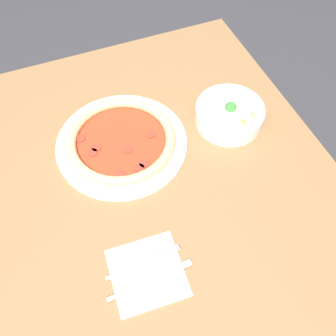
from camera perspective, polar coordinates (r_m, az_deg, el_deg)
The scene contains 7 objects.
ground_plane at distance 1.62m, azimuth -1.26°, elevation -15.55°, with size 8.00×8.00×0.00m, color #333338.
dining_table at distance 1.05m, azimuth -1.88°, elevation -4.72°, with size 1.09×0.93×0.73m.
pizza at distance 1.02m, azimuth -7.12°, elevation 4.09°, with size 0.35×0.35×0.04m.
bowl at distance 1.07m, azimuth 9.37°, elevation 8.19°, with size 0.19×0.19×0.07m.
napkin at distance 0.85m, azimuth -3.19°, elevation -15.63°, with size 0.17×0.17×0.00m.
fork at distance 0.86m, azimuth -3.88°, elevation -14.20°, with size 0.02×0.18×0.00m.
knife at distance 0.84m, azimuth -3.29°, elevation -16.96°, with size 0.02×0.20×0.01m.
Camera 1 is at (0.49, -0.16, 1.54)m, focal length 40.00 mm.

